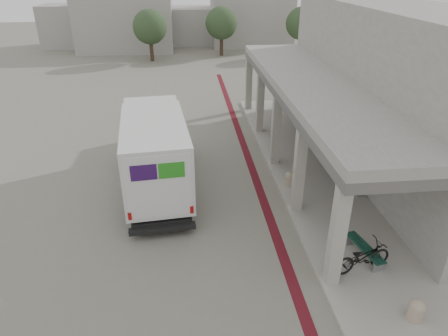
{
  "coord_description": "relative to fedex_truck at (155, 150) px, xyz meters",
  "views": [
    {
      "loc": [
        -1.94,
        -12.16,
        8.5
      ],
      "look_at": [
        -0.6,
        1.23,
        1.6
      ],
      "focal_mm": 32.0,
      "sensor_mm": 36.0,
      "label": 1
    }
  ],
  "objects": [
    {
      "name": "utility_cabinet",
      "position": [
        8.28,
        -1.52,
        -1.08
      ],
      "size": [
        0.55,
        0.69,
        1.06
      ],
      "primitive_type": "cube",
      "rotation": [
        0.0,
        0.0,
        0.12
      ],
      "color": "slate",
      "rests_on": "sidewalk"
    },
    {
      "name": "bollard_near",
      "position": [
        7.1,
        -8.01,
        -1.29
      ],
      "size": [
        0.43,
        0.43,
        0.64
      ],
      "color": "gray",
      "rests_on": "sidewalk"
    },
    {
      "name": "fedex_truck",
      "position": [
        0.0,
        0.0,
        0.0
      ],
      "size": [
        3.05,
        7.78,
        3.24
      ],
      "rotation": [
        0.0,
        0.0,
        0.1
      ],
      "color": "black",
      "rests_on": "ground"
    },
    {
      "name": "tree_mid",
      "position": [
        5.28,
        27.1,
        1.45
      ],
      "size": [
        3.2,
        3.2,
        4.8
      ],
      "color": "#38281C",
      "rests_on": "ground"
    },
    {
      "name": "bench",
      "position": [
        6.79,
        -5.47,
        -1.32
      ],
      "size": [
        0.72,
        1.74,
        0.4
      ],
      "rotation": [
        0.0,
        0.0,
        0.21
      ],
      "color": "gray",
      "rests_on": "sidewalk"
    },
    {
      "name": "distant_backdrop",
      "position": [
        0.43,
        32.98,
        0.98
      ],
      "size": [
        28.0,
        10.0,
        6.5
      ],
      "color": "gray",
      "rests_on": "ground"
    },
    {
      "name": "sidewalk",
      "position": [
        7.28,
        -2.9,
        -1.67
      ],
      "size": [
        4.4,
        28.0,
        0.12
      ],
      "primitive_type": "cube",
      "color": "#9D978D",
      "rests_on": "ground"
    },
    {
      "name": "bollard_far",
      "position": [
        5.57,
        -0.67,
        -1.29
      ],
      "size": [
        0.42,
        0.42,
        0.62
      ],
      "color": "tan",
      "rests_on": "sidewalk"
    },
    {
      "name": "transit_building",
      "position": [
        10.11,
        1.6,
        1.67
      ],
      "size": [
        7.6,
        17.0,
        7.0
      ],
      "color": "gray",
      "rests_on": "ground"
    },
    {
      "name": "tree_right",
      "position": [
        13.28,
        26.1,
        1.45
      ],
      "size": [
        3.2,
        3.2,
        4.8
      ],
      "color": "#38281C",
      "rests_on": "ground"
    },
    {
      "name": "ground",
      "position": [
        3.28,
        -2.9,
        -1.73
      ],
      "size": [
        120.0,
        120.0,
        0.0
      ],
      "primitive_type": "plane",
      "color": "slate",
      "rests_on": "ground"
    },
    {
      "name": "tree_left",
      "position": [
        -1.72,
        25.1,
        1.45
      ],
      "size": [
        3.2,
        3.2,
        4.8
      ],
      "color": "#38281C",
      "rests_on": "ground"
    },
    {
      "name": "bicycle_black",
      "position": [
        6.45,
        -6.04,
        -1.11
      ],
      "size": [
        1.99,
        1.06,
        0.99
      ],
      "primitive_type": "imported",
      "rotation": [
        0.0,
        0.0,
        1.79
      ],
      "color": "black",
      "rests_on": "sidewalk"
    },
    {
      "name": "bike_lane_stripe",
      "position": [
        4.28,
        -0.9,
        -1.72
      ],
      "size": [
        0.35,
        40.0,
        0.01
      ],
      "primitive_type": "cube",
      "color": "#55111A",
      "rests_on": "ground"
    }
  ]
}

